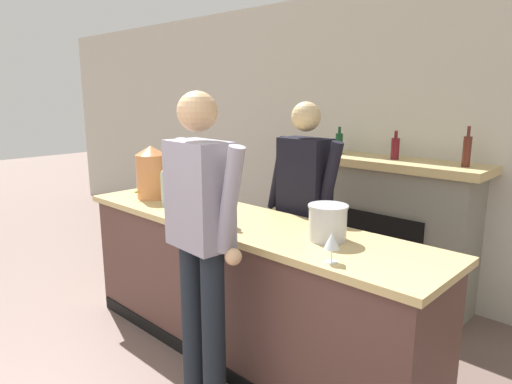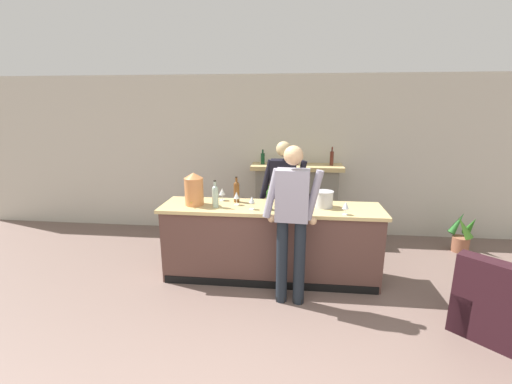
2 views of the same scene
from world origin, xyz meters
name	(u,v)px [view 1 (image 1 of 2)]	position (x,y,z in m)	size (l,w,h in m)	color
wall_back_panel	(401,144)	(0.00, 4.09, 1.38)	(12.00, 0.07, 2.75)	beige
bar_counter	(242,288)	(-0.24, 2.30, 0.50)	(2.83, 0.68, 0.99)	brown
fireplace_stone	(392,230)	(0.10, 3.83, 0.65)	(1.52, 0.52, 1.58)	gray
person_customer	(201,243)	(0.03, 1.73, 1.02)	(0.66, 0.32, 1.84)	black
person_bartender	(304,211)	(-0.10, 2.81, 0.98)	(0.66, 0.30, 1.77)	#202929
copper_dispenser	(151,172)	(-1.23, 2.26, 1.20)	(0.25, 0.28, 0.42)	#CE8049
ice_bucket_steel	(328,222)	(0.43, 2.34, 1.09)	(0.23, 0.23, 0.21)	silver
wine_bottle_rose_blush	(224,202)	(-0.25, 2.15, 1.13)	(0.08, 0.08, 0.32)	#214F17
wine_bottle_cabernet_heavy	(166,185)	(-0.93, 2.19, 1.14)	(0.08, 0.08, 0.35)	#A5BEAC
wine_bottle_chardonnay_pale	(212,185)	(-0.70, 2.45, 1.14)	(0.08, 0.08, 0.34)	brown
wine_glass_front_right	(200,184)	(-0.91, 2.50, 1.11)	(0.09, 0.09, 0.17)	silver
wine_glass_front_left	(200,192)	(-0.68, 2.31, 1.11)	(0.08, 0.08, 0.17)	silver
wine_glass_near_bucket	(202,201)	(-0.46, 2.14, 1.11)	(0.07, 0.07, 0.17)	silver
wine_glass_mid_counter	(332,241)	(0.66, 2.05, 1.10)	(0.08, 0.08, 0.16)	silver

